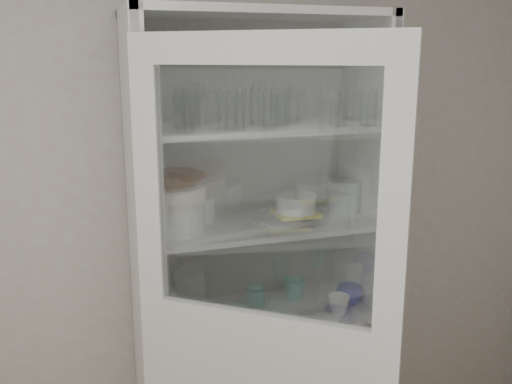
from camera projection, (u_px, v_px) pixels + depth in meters
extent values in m
cube|color=#B7AA97|center=(196.00, 203.00, 2.49)|extent=(3.60, 0.02, 2.60)
cube|color=silver|center=(140.00, 283.00, 2.25)|extent=(0.03, 0.45, 2.10)
cube|color=silver|center=(358.00, 257.00, 2.55)|extent=(0.03, 0.45, 2.10)
cube|color=gray|center=(241.00, 253.00, 2.60)|extent=(1.00, 0.03, 2.10)
cube|color=silver|center=(256.00, 13.00, 2.16)|extent=(1.00, 0.45, 0.03)
cube|color=silver|center=(257.00, 314.00, 2.44)|extent=(0.94, 0.42, 0.02)
cube|color=silver|center=(257.00, 225.00, 2.34)|extent=(0.94, 0.42, 0.02)
cube|color=silver|center=(257.00, 128.00, 2.25)|extent=(0.94, 0.42, 0.02)
cube|color=silver|center=(263.00, 48.00, 1.68)|extent=(0.73, 0.59, 0.10)
cube|color=silver|center=(149.00, 186.00, 1.92)|extent=(0.10, 0.09, 0.80)
cube|color=silver|center=(394.00, 207.00, 1.65)|extent=(0.10, 0.09, 0.80)
cube|color=silver|center=(263.00, 195.00, 1.79)|extent=(0.57, 0.46, 0.78)
cylinder|color=silver|center=(185.00, 115.00, 2.00)|extent=(0.08, 0.08, 0.13)
cylinder|color=silver|center=(228.00, 110.00, 2.08)|extent=(0.09, 0.09, 0.15)
cylinder|color=silver|center=(270.00, 112.00, 2.11)|extent=(0.07, 0.07, 0.13)
cylinder|color=silver|center=(235.00, 110.00, 2.07)|extent=(0.09, 0.09, 0.15)
cylinder|color=silver|center=(337.00, 110.00, 2.21)|extent=(0.07, 0.07, 0.12)
cylinder|color=silver|center=(340.00, 108.00, 2.21)|extent=(0.07, 0.07, 0.14)
cylinder|color=silver|center=(369.00, 108.00, 2.22)|extent=(0.07, 0.07, 0.14)
cylinder|color=silver|center=(191.00, 108.00, 2.16)|extent=(0.09, 0.09, 0.14)
cylinder|color=silver|center=(180.00, 112.00, 2.12)|extent=(0.07, 0.07, 0.12)
cylinder|color=silver|center=(184.00, 107.00, 2.16)|extent=(0.08, 0.08, 0.15)
cylinder|color=silver|center=(278.00, 109.00, 2.25)|extent=(0.07, 0.07, 0.12)
cylinder|color=silver|center=(258.00, 109.00, 2.23)|extent=(0.07, 0.07, 0.13)
cylinder|color=white|center=(177.00, 218.00, 2.20)|extent=(0.22, 0.22, 0.11)
cylinder|color=white|center=(189.00, 208.00, 2.37)|extent=(0.22, 0.22, 0.10)
cylinder|color=silver|center=(176.00, 195.00, 2.18)|extent=(0.28, 0.28, 0.07)
imported|color=#5D3213|center=(176.00, 179.00, 2.17)|extent=(0.26, 0.26, 0.05)
cylinder|color=silver|center=(296.00, 216.00, 2.40)|extent=(0.38, 0.38, 0.02)
cube|color=yellow|center=(296.00, 213.00, 2.39)|extent=(0.18, 0.18, 0.01)
cylinder|color=white|center=(296.00, 203.00, 2.38)|extent=(0.22, 0.22, 0.07)
cylinder|color=#AFB8B9|center=(343.00, 196.00, 2.48)|extent=(0.14, 0.14, 0.14)
imported|color=navy|center=(349.00, 295.00, 2.50)|extent=(0.11, 0.11, 0.09)
imported|color=teal|center=(295.00, 289.00, 2.56)|extent=(0.12, 0.12, 0.09)
imported|color=white|center=(339.00, 305.00, 2.40)|extent=(0.10, 0.10, 0.09)
cylinder|color=teal|center=(256.00, 298.00, 2.48)|extent=(0.08, 0.08, 0.08)
ellipsoid|color=teal|center=(256.00, 288.00, 2.47)|extent=(0.08, 0.08, 0.02)
cylinder|color=silver|center=(253.00, 316.00, 2.34)|extent=(0.11, 0.11, 0.04)
cylinder|color=white|center=(163.00, 308.00, 2.30)|extent=(0.15, 0.15, 0.14)
cylinder|color=silver|center=(292.00, 109.00, 2.24)|extent=(0.06, 0.06, 0.12)
cylinder|color=silver|center=(280.00, 106.00, 2.21)|extent=(0.08, 0.08, 0.16)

